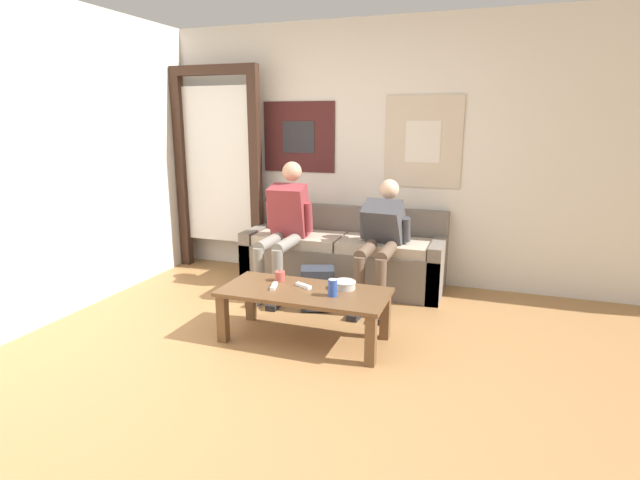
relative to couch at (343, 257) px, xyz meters
The scene contains 13 objects.
ground_plane 2.02m from the couch, 93.36° to the right, with size 18.00×18.00×0.00m, color #9E7042.
wall_back 1.06m from the couch, 108.83° to the left, with size 10.00×0.07×2.55m.
door_frame 1.72m from the couch, behind, with size 1.00×0.10×2.15m.
couch is the anchor object (origin of this frame).
coffee_table 1.34m from the couch, 85.51° to the right, with size 1.23×0.56×0.39m.
person_seated_adult 0.70m from the couch, 143.60° to the right, with size 0.47×0.86×1.22m.
person_seated_teen 0.63m from the couch, 36.25° to the right, with size 0.47×0.97×1.07m.
backpack 0.72m from the couch, 91.35° to the right, with size 0.34×0.30×0.37m.
ceramic_bowl 1.27m from the couch, 72.85° to the right, with size 0.17×0.17×0.06m.
pillar_candle 1.21m from the couch, 97.31° to the right, with size 0.08×0.08×0.09m.
drink_can_blue 1.44m from the couch, 76.27° to the right, with size 0.07×0.07×0.12m.
game_controller_near_left 1.37m from the couch, 95.43° to the right, with size 0.07×0.15×0.03m.
game_controller_near_right 1.28m from the couch, 86.66° to the right, with size 0.14×0.10×0.03m.
Camera 1 is at (1.48, -2.57, 1.61)m, focal length 28.00 mm.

